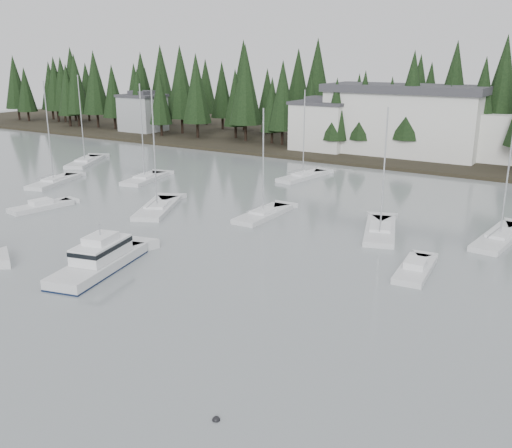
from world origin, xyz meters
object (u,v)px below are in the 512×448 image
(sailboat_5, at_px, (499,239))
(sailboat_11, at_px, (263,216))
(harbor_inn, at_px, (417,121))
(sailboat_6, at_px, (157,210))
(cabin_cruiser_center, at_px, (100,262))
(sailboat_0, at_px, (54,183))
(runabout_1, at_px, (415,271))
(sailboat_7, at_px, (145,180))
(runabout_0, at_px, (41,207))
(house_far_west, at_px, (143,112))
(sailboat_8, at_px, (303,178))
(house_west, at_px, (322,125))
(sailboat_10, at_px, (380,232))
(sailboat_4, at_px, (85,163))

(sailboat_5, xyz_separation_m, sailboat_11, (-22.02, -4.74, -0.00))
(harbor_inn, bearing_deg, sailboat_6, -106.27)
(cabin_cruiser_center, relative_size, sailboat_0, 0.76)
(sailboat_6, distance_m, sailboat_11, 11.55)
(runabout_1, bearing_deg, sailboat_7, 65.85)
(runabout_0, bearing_deg, sailboat_11, -55.68)
(sailboat_5, bearing_deg, sailboat_6, 110.78)
(house_far_west, distance_m, sailboat_8, 54.13)
(house_west, relative_size, sailboat_11, 0.83)
(runabout_0, bearing_deg, sailboat_7, 10.70)
(sailboat_6, height_order, sailboat_10, sailboat_6)
(cabin_cruiser_center, relative_size, sailboat_4, 0.75)
(sailboat_6, distance_m, sailboat_8, 23.48)
(runabout_1, bearing_deg, sailboat_6, 78.15)
(house_west, xyz_separation_m, sailboat_6, (1.50, -43.07, -4.59))
(sailboat_4, height_order, sailboat_7, sailboat_4)
(sailboat_10, height_order, sailboat_11, sailboat_10)
(sailboat_10, relative_size, runabout_1, 1.84)
(sailboat_6, bearing_deg, house_west, -23.51)
(runabout_0, bearing_deg, house_far_west, 42.04)
(sailboat_0, distance_m, sailboat_8, 32.56)
(harbor_inn, height_order, sailboat_0, sailboat_0)
(harbor_inn, bearing_deg, sailboat_11, -93.59)
(sailboat_4, xyz_separation_m, sailboat_6, (27.54, -14.75, -0.00))
(cabin_cruiser_center, xyz_separation_m, sailboat_6, (-7.94, 15.60, -0.56))
(cabin_cruiser_center, bearing_deg, house_west, -4.09)
(sailboat_11, bearing_deg, cabin_cruiser_center, 171.34)
(sailboat_4, relative_size, sailboat_8, 1.12)
(cabin_cruiser_center, distance_m, sailboat_11, 19.72)
(house_far_west, relative_size, sailboat_4, 0.62)
(harbor_inn, xyz_separation_m, sailboat_10, (9.53, -41.56, -5.71))
(sailboat_7, bearing_deg, house_west, -29.06)
(sailboat_0, distance_m, sailboat_11, 30.99)
(sailboat_5, height_order, sailboat_8, sailboat_5)
(sailboat_8, height_order, sailboat_10, sailboat_8)
(sailboat_8, distance_m, sailboat_11, 19.61)
(harbor_inn, relative_size, sailboat_0, 2.20)
(harbor_inn, height_order, sailboat_5, sailboat_5)
(house_west, distance_m, sailboat_10, 45.67)
(cabin_cruiser_center, bearing_deg, harbor_inn, -18.39)
(house_far_west, height_order, sailboat_8, sailboat_8)
(sailboat_5, bearing_deg, runabout_0, 114.68)
(sailboat_0, relative_size, sailboat_5, 1.03)
(house_far_west, relative_size, runabout_0, 1.21)
(house_far_west, xyz_separation_m, sailboat_8, (49.15, -22.27, -4.34))
(harbor_inn, height_order, runabout_0, harbor_inn)
(house_far_west, distance_m, sailboat_7, 47.48)
(sailboat_7, xyz_separation_m, sailboat_10, (34.43, -5.55, -0.01))
(runabout_1, bearing_deg, sailboat_8, 36.31)
(sailboat_4, height_order, sailboat_5, sailboat_4)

